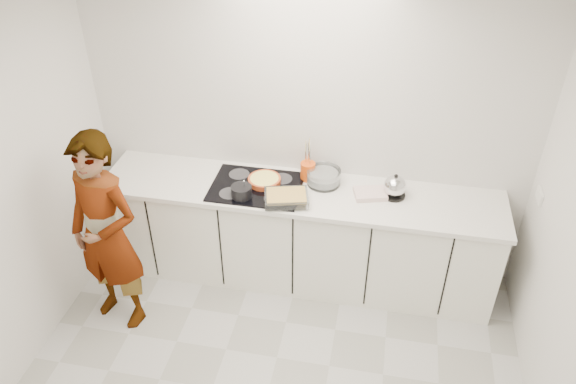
% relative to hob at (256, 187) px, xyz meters
% --- Properties ---
extents(ceiling, '(3.60, 3.20, 0.00)m').
position_rel_hob_xyz_m(ceiling, '(0.35, -1.26, 1.68)').
color(ceiling, white).
rests_on(ceiling, wall_back).
extents(wall_back, '(3.60, 0.00, 2.60)m').
position_rel_hob_xyz_m(wall_back, '(0.35, 0.34, 0.38)').
color(wall_back, silver).
rests_on(wall_back, ground).
extents(base_cabinets, '(3.20, 0.58, 0.87)m').
position_rel_hob_xyz_m(base_cabinets, '(0.35, 0.02, -0.48)').
color(base_cabinets, white).
rests_on(base_cabinets, floor).
extents(countertop, '(3.24, 0.64, 0.04)m').
position_rel_hob_xyz_m(countertop, '(0.35, 0.02, -0.03)').
color(countertop, white).
rests_on(countertop, base_cabinets).
extents(hob, '(0.72, 0.54, 0.01)m').
position_rel_hob_xyz_m(hob, '(0.00, 0.00, 0.00)').
color(hob, black).
rests_on(hob, countertop).
extents(tart_dish, '(0.30, 0.30, 0.04)m').
position_rel_hob_xyz_m(tart_dish, '(0.05, 0.06, 0.03)').
color(tart_dish, '#B6441E').
rests_on(tart_dish, hob).
extents(saucepan, '(0.18, 0.18, 0.16)m').
position_rel_hob_xyz_m(saucepan, '(-0.08, -0.16, 0.05)').
color(saucepan, black).
rests_on(saucepan, hob).
extents(baking_dish, '(0.38, 0.32, 0.06)m').
position_rel_hob_xyz_m(baking_dish, '(0.28, -0.16, 0.04)').
color(baking_dish, silver).
rests_on(baking_dish, hob).
extents(mixing_bowl, '(0.32, 0.32, 0.13)m').
position_rel_hob_xyz_m(mixing_bowl, '(0.52, 0.16, 0.05)').
color(mixing_bowl, silver).
rests_on(mixing_bowl, countertop).
extents(tea_towel, '(0.29, 0.24, 0.04)m').
position_rel_hob_xyz_m(tea_towel, '(0.91, 0.06, 0.01)').
color(tea_towel, white).
rests_on(tea_towel, countertop).
extents(kettle, '(0.22, 0.22, 0.20)m').
position_rel_hob_xyz_m(kettle, '(1.09, 0.09, 0.08)').
color(kettle, black).
rests_on(kettle, countertop).
extents(utensil_crock, '(0.15, 0.15, 0.15)m').
position_rel_hob_xyz_m(utensil_crock, '(0.38, 0.20, 0.07)').
color(utensil_crock, '#E55010').
rests_on(utensil_crock, countertop).
extents(cook, '(0.69, 0.54, 1.66)m').
position_rel_hob_xyz_m(cook, '(-0.97, -0.70, -0.08)').
color(cook, white).
rests_on(cook, floor).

